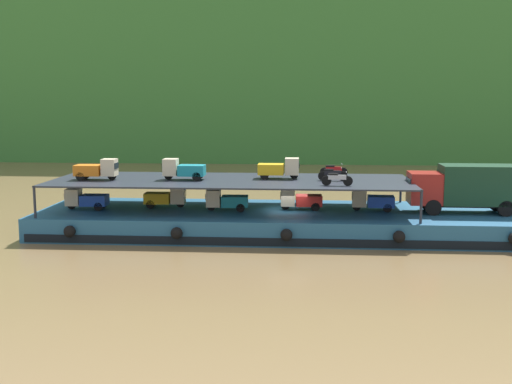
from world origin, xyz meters
TOP-DOWN VIEW (x-y plane):
  - ground_plane at (0.00, 0.00)m, footprint 400.00×400.00m
  - hillside_far_bank at (0.00, 59.81)m, footprint 135.90×33.98m
  - cargo_barge at (0.00, -0.03)m, footprint 32.67×9.27m
  - covered_lorry at (11.35, -0.11)m, footprint 7.87×2.34m
  - cargo_rack at (-3.80, 0.00)m, footprint 23.47×7.89m
  - mini_truck_lower_stern at (-13.39, -0.60)m, footprint 2.77×1.26m
  - mini_truck_lower_aft at (-8.28, 0.59)m, footprint 2.78×1.27m
  - mini_truck_lower_mid at (-4.06, -0.40)m, footprint 2.78×1.26m
  - mini_truck_lower_fore at (0.79, 0.29)m, footprint 2.79×1.28m
  - mini_truck_lower_bow at (5.47, 0.31)m, footprint 2.79×1.28m
  - mini_truck_upper_stern at (-12.54, -0.68)m, footprint 2.75×1.21m
  - mini_truck_upper_mid at (-6.90, -0.27)m, footprint 2.75×1.21m
  - mini_truck_upper_fore at (-0.63, 0.79)m, footprint 2.74×1.20m
  - motorcycle_upper_port at (3.00, -2.37)m, footprint 1.90×0.55m
  - motorcycle_upper_centre at (2.84, 0.00)m, footprint 1.90×0.55m
  - motorcycle_upper_stbd at (3.02, 2.37)m, footprint 1.90×0.55m

SIDE VIEW (x-z plane):
  - ground_plane at x=0.00m, z-range 0.00..0.00m
  - cargo_barge at x=0.00m, z-range 0.00..1.50m
  - mini_truck_lower_stern at x=-13.39m, z-range 1.50..2.88m
  - mini_truck_lower_aft at x=-8.28m, z-range 1.50..2.88m
  - mini_truck_lower_mid at x=-4.06m, z-range 1.50..2.88m
  - mini_truck_lower_fore at x=0.79m, z-range 1.50..2.88m
  - mini_truck_lower_bow at x=5.47m, z-range 1.50..2.88m
  - covered_lorry at x=11.35m, z-range 1.64..4.74m
  - cargo_rack at x=-3.80m, z-range 2.44..4.44m
  - motorcycle_upper_port at x=3.00m, z-range 3.50..4.37m
  - motorcycle_upper_centre at x=2.84m, z-range 3.50..4.37m
  - motorcycle_upper_stbd at x=3.02m, z-range 3.50..4.37m
  - mini_truck_upper_stern at x=-12.54m, z-range 3.50..4.88m
  - mini_truck_upper_mid at x=-6.90m, z-range 3.50..4.88m
  - mini_truck_upper_fore at x=-0.63m, z-range 3.50..4.88m
  - hillside_far_bank at x=0.00m, z-range 1.93..32.54m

